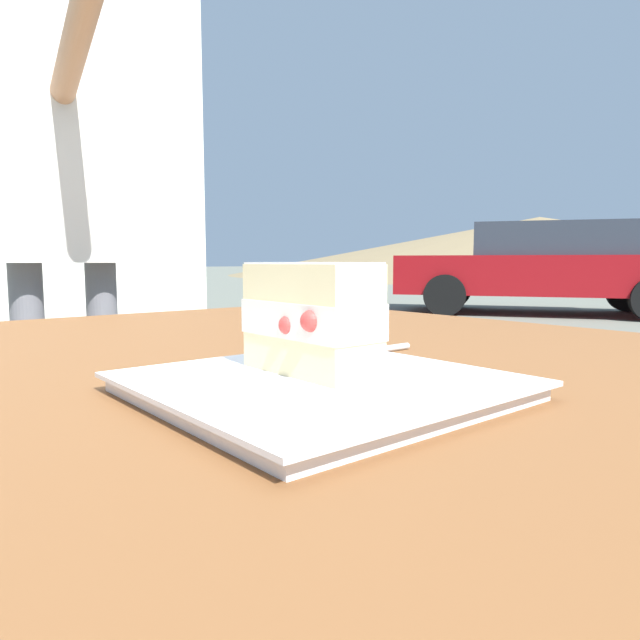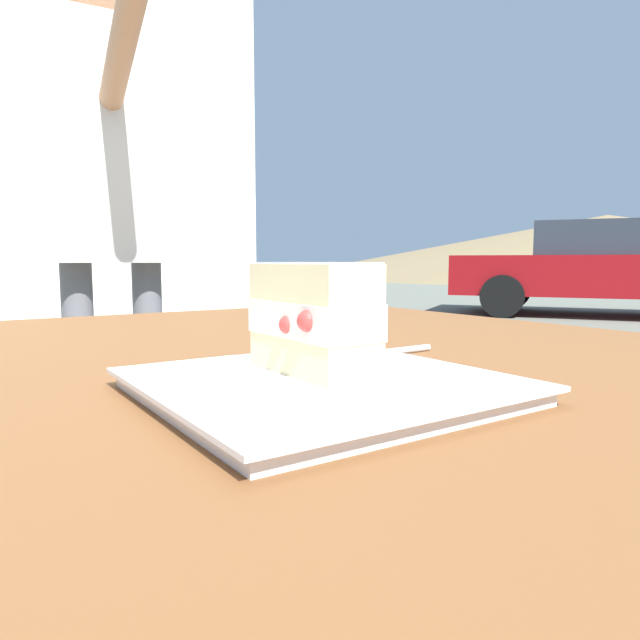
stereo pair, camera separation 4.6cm
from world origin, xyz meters
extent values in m
cylinder|color=brown|center=(0.75, -0.41, 0.34)|extent=(0.07, 0.07, 0.68)
cube|color=brown|center=(0.00, 0.00, 0.70)|extent=(1.63, 0.93, 0.04)
cube|color=white|center=(-0.01, 0.18, 0.73)|extent=(0.26, 0.26, 0.01)
cube|color=white|center=(-0.01, 0.18, 0.74)|extent=(0.27, 0.27, 0.00)
cube|color=beige|center=(0.01, 0.17, 0.76)|extent=(0.13, 0.05, 0.03)
cube|color=white|center=(0.01, 0.17, 0.79)|extent=(0.13, 0.06, 0.03)
sphere|color=red|center=(0.03, 0.15, 0.79)|extent=(0.01, 0.01, 0.01)
sphere|color=red|center=(-0.02, 0.20, 0.79)|extent=(0.02, 0.02, 0.02)
sphere|color=red|center=(0.01, 0.20, 0.78)|extent=(0.02, 0.02, 0.02)
cube|color=beige|center=(0.01, 0.17, 0.82)|extent=(0.13, 0.05, 0.03)
cube|color=white|center=(0.01, 0.17, 0.83)|extent=(0.12, 0.05, 0.00)
cylinder|color=silver|center=(0.11, 0.01, 0.73)|extent=(0.01, 0.14, 0.01)
cube|color=silver|center=(0.11, 0.09, 0.73)|extent=(0.02, 0.03, 0.01)
cylinder|color=slate|center=(1.13, 0.15, 0.42)|extent=(0.08, 0.08, 0.83)
cylinder|color=slate|center=(1.12, -0.02, 0.42)|extent=(0.08, 0.08, 0.83)
cube|color=beige|center=(1.13, 0.07, 1.13)|extent=(0.23, 0.47, 0.59)
cylinder|color=tan|center=(0.88, 0.09, 1.27)|extent=(0.48, 0.10, 0.22)
cube|color=maroon|center=(4.28, -7.97, 0.62)|extent=(4.69, 3.90, 0.61)
cube|color=#2D333D|center=(4.10, -8.09, 1.18)|extent=(2.94, 2.66, 0.50)
cylinder|color=black|center=(5.01, -6.48, 0.32)|extent=(0.66, 0.53, 0.64)
cylinder|color=black|center=(5.94, -7.92, 0.32)|extent=(0.66, 0.53, 0.64)
cylinder|color=black|center=(3.55, -9.46, 0.32)|extent=(0.66, 0.53, 0.64)
cylinder|color=black|center=(5.48, -14.80, 0.32)|extent=(0.67, 0.39, 0.64)
cylinder|color=black|center=(5.02, -13.28, 0.32)|extent=(0.67, 0.39, 0.64)
cone|color=olive|center=(18.58, -33.53, 1.83)|extent=(39.59, 39.59, 3.66)
camera|label=1|loc=(-0.36, 0.47, 0.84)|focal=31.51mm
camera|label=2|loc=(-0.39, 0.43, 0.84)|focal=31.51mm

